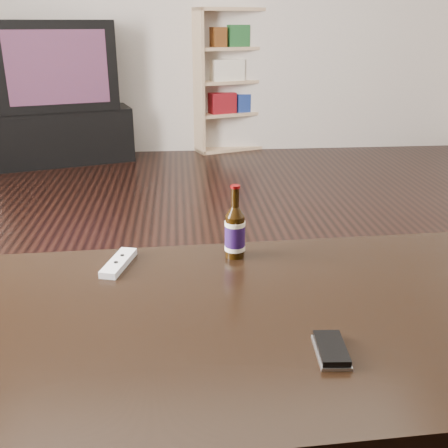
{
  "coord_description": "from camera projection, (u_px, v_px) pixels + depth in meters",
  "views": [
    {
      "loc": [
        -0.17,
        -1.8,
        1.12
      ],
      "look_at": [
        -0.05,
        -0.48,
        0.61
      ],
      "focal_mm": 42.0,
      "sensor_mm": 36.0,
      "label": 1
    }
  ],
  "objects": [
    {
      "name": "tv",
      "position": [
        54.0,
        65.0,
        4.25
      ],
      "size": [
        1.04,
        0.81,
        0.69
      ],
      "rotation": [
        0.0,
        0.0,
        0.29
      ],
      "color": "black",
      "rests_on": "tv_stand"
    },
    {
      "name": "floor",
      "position": [
        227.0,
        323.0,
        2.09
      ],
      "size": [
        5.0,
        6.0,
        0.01
      ],
      "primitive_type": "cube",
      "color": "black",
      "rests_on": "ground"
    },
    {
      "name": "beer_bottle",
      "position": [
        235.0,
        232.0,
        1.43
      ],
      "size": [
        0.06,
        0.06,
        0.21
      ],
      "rotation": [
        0.0,
        0.0,
        0.05
      ],
      "color": "black",
      "rests_on": "coffee_table"
    },
    {
      "name": "tv_stand",
      "position": [
        62.0,
        134.0,
        4.46
      ],
      "size": [
        1.23,
        0.86,
        0.45
      ],
      "primitive_type": "cube",
      "rotation": [
        0.0,
        0.0,
        0.29
      ],
      "color": "black",
      "rests_on": "floor"
    },
    {
      "name": "remote",
      "position": [
        119.0,
        263.0,
        1.39
      ],
      "size": [
        0.09,
        0.17,
        0.02
      ],
      "rotation": [
        0.0,
        0.0,
        -0.28
      ],
      "color": "white",
      "rests_on": "coffee_table"
    },
    {
      "name": "phone",
      "position": [
        331.0,
        350.0,
        1.02
      ],
      "size": [
        0.07,
        0.12,
        0.02
      ],
      "rotation": [
        0.0,
        0.0,
        -0.07
      ],
      "color": "#B9B9BB",
      "rests_on": "coffee_table"
    },
    {
      "name": "bookshelf",
      "position": [
        228.0,
        78.0,
        4.74
      ],
      "size": [
        0.73,
        0.51,
        1.23
      ],
      "rotation": [
        0.0,
        0.0,
        0.34
      ],
      "color": "tan",
      "rests_on": "floor"
    },
    {
      "name": "coffee_table",
      "position": [
        265.0,
        338.0,
        1.2
      ],
      "size": [
        1.4,
        0.85,
        0.51
      ],
      "rotation": [
        0.0,
        0.0,
        0.04
      ],
      "color": "black",
      "rests_on": "floor"
    }
  ]
}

